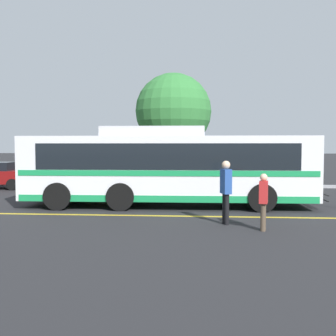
{
  "coord_description": "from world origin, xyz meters",
  "views": [
    {
      "loc": [
        2.35,
        -15.04,
        2.31
      ],
      "look_at": [
        1.18,
        -0.02,
        1.46
      ],
      "focal_mm": 42.0,
      "sensor_mm": 36.0,
      "label": 1
    }
  ],
  "objects_px": {
    "parked_car_1": "(97,176)",
    "pedestrian_0": "(226,188)",
    "transit_bus": "(168,166)",
    "pedestrian_1": "(263,199)",
    "tree_0": "(173,112)"
  },
  "relations": [
    {
      "from": "pedestrian_1",
      "to": "tree_0",
      "type": "xyz_separation_m",
      "value": [
        -3.31,
        13.2,
        3.53
      ]
    },
    {
      "from": "parked_car_1",
      "to": "transit_bus",
      "type": "bearing_deg",
      "value": 40.53
    },
    {
      "from": "transit_bus",
      "to": "parked_car_1",
      "type": "xyz_separation_m",
      "value": [
        -4.13,
        5.27,
        -0.79
      ]
    },
    {
      "from": "tree_0",
      "to": "pedestrian_1",
      "type": "bearing_deg",
      "value": -75.91
    },
    {
      "from": "transit_bus",
      "to": "tree_0",
      "type": "xyz_separation_m",
      "value": [
        -0.36,
        8.98,
        2.87
      ]
    },
    {
      "from": "transit_bus",
      "to": "pedestrian_0",
      "type": "xyz_separation_m",
      "value": [
        1.99,
        -3.44,
        -0.45
      ]
    },
    {
      "from": "parked_car_1",
      "to": "pedestrian_1",
      "type": "distance_m",
      "value": 11.84
    },
    {
      "from": "parked_car_1",
      "to": "pedestrian_0",
      "type": "relative_size",
      "value": 2.19
    },
    {
      "from": "parked_car_1",
      "to": "tree_0",
      "type": "xyz_separation_m",
      "value": [
        3.78,
        3.72,
        3.66
      ]
    },
    {
      "from": "parked_car_1",
      "to": "pedestrian_0",
      "type": "distance_m",
      "value": 10.65
    },
    {
      "from": "pedestrian_1",
      "to": "transit_bus",
      "type": "bearing_deg",
      "value": -132.79
    },
    {
      "from": "pedestrian_1",
      "to": "tree_0",
      "type": "height_order",
      "value": "tree_0"
    },
    {
      "from": "parked_car_1",
      "to": "tree_0",
      "type": "bearing_deg",
      "value": 136.93
    },
    {
      "from": "transit_bus",
      "to": "parked_car_1",
      "type": "relative_size",
      "value": 2.73
    },
    {
      "from": "transit_bus",
      "to": "pedestrian_1",
      "type": "xyz_separation_m",
      "value": [
        2.96,
        -4.22,
        -0.66
      ]
    }
  ]
}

